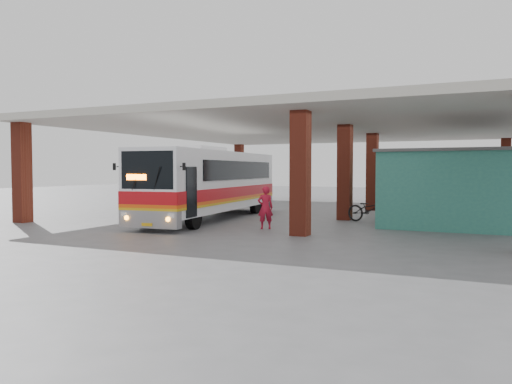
{
  "coord_description": "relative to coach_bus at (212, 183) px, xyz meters",
  "views": [
    {
      "loc": [
        8.91,
        -19.43,
        2.31
      ],
      "look_at": [
        -0.1,
        0.0,
        1.34
      ],
      "focal_mm": 35.0,
      "sensor_mm": 36.0,
      "label": 1
    }
  ],
  "objects": [
    {
      "name": "ground",
      "position": [
        2.74,
        -0.77,
        -1.66
      ],
      "size": [
        90.0,
        90.0,
        0.0
      ],
      "primitive_type": "plane",
      "color": "#515154",
      "rests_on": "ground"
    },
    {
      "name": "brick_columns",
      "position": [
        4.17,
        4.23,
        0.52
      ],
      "size": [
        20.1,
        21.6,
        4.35
      ],
      "color": "maroon",
      "rests_on": "ground"
    },
    {
      "name": "canopy_roof",
      "position": [
        3.24,
        5.73,
        2.84
      ],
      "size": [
        21.0,
        23.0,
        0.3
      ],
      "primitive_type": "cube",
      "color": "beige",
      "rests_on": "brick_columns"
    },
    {
      "name": "shop_building",
      "position": [
        10.24,
        3.23,
        -0.1
      ],
      "size": [
        5.2,
        8.2,
        3.11
      ],
      "color": "#2C7066",
      "rests_on": "ground"
    },
    {
      "name": "coach_bus",
      "position": [
        0.0,
        0.0,
        0.0
      ],
      "size": [
        3.56,
        11.64,
        3.34
      ],
      "rotation": [
        0.0,
        0.0,
        0.1
      ],
      "color": "white",
      "rests_on": "ground"
    },
    {
      "name": "motorcycle",
      "position": [
        7.05,
        1.59,
        -1.08
      ],
      "size": [
        2.32,
        1.36,
        1.15
      ],
      "primitive_type": "imported",
      "rotation": [
        0.0,
        0.0,
        1.28
      ],
      "color": "black",
      "rests_on": "ground"
    },
    {
      "name": "pedestrian",
      "position": [
        3.88,
        -2.56,
        -0.83
      ],
      "size": [
        0.73,
        0.66,
        1.67
      ],
      "primitive_type": "imported",
      "rotation": [
        0.0,
        0.0,
        3.7
      ],
      "color": "red",
      "rests_on": "ground"
    },
    {
      "name": "red_chair",
      "position": [
        7.48,
        8.09,
        -1.31
      ],
      "size": [
        0.46,
        0.46,
        0.76
      ],
      "rotation": [
        0.0,
        0.0,
        -0.15
      ],
      "color": "red",
      "rests_on": "ground"
    }
  ]
}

